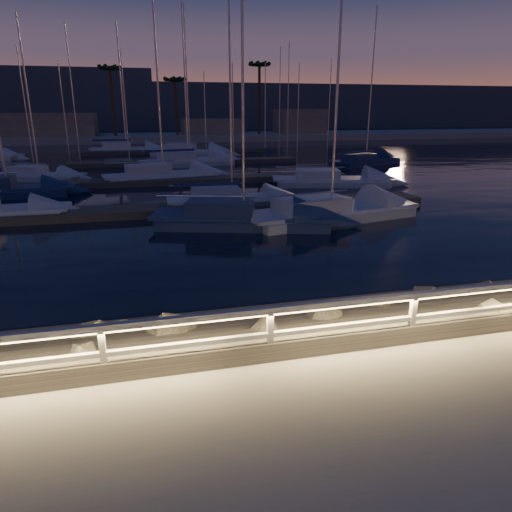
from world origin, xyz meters
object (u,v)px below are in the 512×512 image
Objects in this scene: guard_rail at (365,311)px; sailboat_b at (229,199)px; sailboat_k at (188,151)px; sailboat_l at (364,161)px; sailboat_n at (125,149)px; sailboat_f at (37,175)px; sailboat_g at (186,161)px; sailboat_d at (327,211)px; sailboat_c at (239,217)px; sailboat_e at (4,190)px; sailboat_j at (160,175)px; sailboat_h at (329,180)px.

sailboat_b reaches higher than guard_rail.
sailboat_l is (15.58, -13.36, -0.06)m from sailboat_k.
guard_rail is 2.98× the size of sailboat_n.
sailboat_f is 0.75× the size of sailboat_g.
sailboat_k is (-3.31, 33.92, 0.03)m from sailboat_d.
sailboat_e is at bearing 156.85° from sailboat_c.
sailboat_e is 30.81m from sailboat_l.
guard_rail is 2.88× the size of sailboat_g.
guard_rail is 2.89× the size of sailboat_d.
sailboat_l is (16.65, 20.71, -0.02)m from sailboat_c.
sailboat_n is (-6.04, 52.13, -0.90)m from guard_rail.
sailboat_g is at bearing 46.62° from sailboat_e.
sailboat_l is at bearing 18.14° from sailboat_e.
sailboat_n reaches higher than sailboat_f.
sailboat_l is 0.94× the size of sailboat_n.
sailboat_d is (4.46, 12.77, -0.93)m from guard_rail.
sailboat_e is 0.84× the size of sailboat_g.
sailboat_k is 9.01m from sailboat_n.
sailboat_l is at bearing 68.31° from sailboat_c.
sailboat_f is 9.45m from sailboat_j.
sailboat_d reaches higher than guard_rail.
sailboat_k is (0.71, 29.61, 0.06)m from sailboat_b.
sailboat_c is 21.13m from sailboat_f.
sailboat_j is at bearing 108.44° from sailboat_b.
sailboat_c is 1.02× the size of sailboat_l.
sailboat_b is 0.85× the size of sailboat_h.
guard_rail is 3.68× the size of sailboat_b.
sailboat_b is 0.93× the size of sailboat_e.
sailboat_g reaches higher than sailboat_e.
sailboat_g is 1.04× the size of sailboat_n.
sailboat_j is (-11.44, 4.67, 0.05)m from sailboat_h.
sailboat_n is at bearing 87.56° from sailboat_j.
sailboat_h is at bearing 34.26° from sailboat_b.
sailboat_j is at bearing 172.84° from sailboat_h.
sailboat_k reaches higher than sailboat_d.
sailboat_c is at bearing -101.18° from sailboat_g.
sailboat_d is at bearing -98.09° from sailboat_h.
sailboat_c is at bearing -66.97° from sailboat_k.
sailboat_b is at bearing -159.28° from sailboat_l.
sailboat_d is 1.00× the size of sailboat_g.
sailboat_c is 1.10× the size of sailboat_e.
sailboat_h is (8.64, -14.21, -0.05)m from sailboat_g.
sailboat_f is 0.73× the size of sailboat_k.
sailboat_d reaches higher than sailboat_l.
sailboat_d reaches higher than sailboat_f.
sailboat_h is at bearing 54.19° from sailboat_d.
sailboat_n reaches higher than sailboat_c.
sailboat_l is (19.55, 6.14, -0.06)m from sailboat_j.
sailboat_n is at bearing 115.92° from sailboat_c.
sailboat_b is at bearing -74.26° from sailboat_n.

